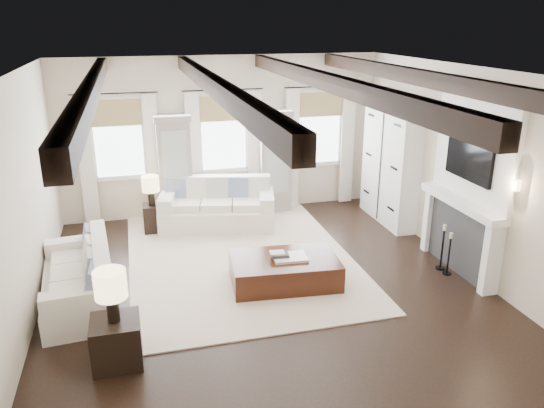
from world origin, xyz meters
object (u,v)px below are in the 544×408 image
object	(u,v)px
sofa_back	(218,207)
ottoman	(285,271)
sofa_left	(82,280)
side_table_front	(117,342)
side_table_back	(153,218)

from	to	relation	value
sofa_back	ottoman	world-z (taller)	sofa_back
sofa_left	side_table_front	distance (m)	1.66
side_table_back	sofa_back	bearing A→B (deg)	0.56
side_table_front	sofa_back	bearing A→B (deg)	65.30
ottoman	side_table_back	distance (m)	3.23
sofa_left	ottoman	world-z (taller)	sofa_left
sofa_back	ottoman	distance (m)	2.74
sofa_back	sofa_left	distance (m)	3.42
sofa_left	side_table_back	distance (m)	2.71
ottoman	side_table_back	bearing A→B (deg)	129.68
ottoman	side_table_front	xyz separation A→B (m)	(-2.46, -1.40, 0.07)
sofa_left	side_table_front	bearing A→B (deg)	-73.19
ottoman	side_table_front	world-z (taller)	side_table_front
side_table_front	side_table_back	size ratio (longest dim) A/B	1.04
ottoman	side_table_back	xyz separation A→B (m)	(-1.83, 2.66, 0.06)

